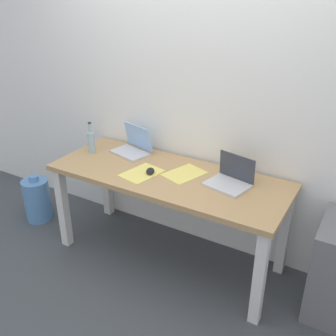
{
  "coord_description": "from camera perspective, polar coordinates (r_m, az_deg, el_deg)",
  "views": [
    {
      "loc": [
        1.29,
        -2.2,
        2.03
      ],
      "look_at": [
        0.0,
        0.0,
        0.8
      ],
      "focal_mm": 41.51,
      "sensor_mm": 36.0,
      "label": 1
    }
  ],
  "objects": [
    {
      "name": "paper_sheet_near_back",
      "position": [
        2.85,
        2.44,
        -0.83
      ],
      "size": [
        0.3,
        0.35,
        0.0
      ],
      "primitive_type": "cube",
      "rotation": [
        0.0,
        0.0,
        -0.33
      ],
      "color": "#F4E06B",
      "rests_on": "desk"
    },
    {
      "name": "laptop_right",
      "position": [
        2.72,
        9.1,
        -1.65
      ],
      "size": [
        0.32,
        0.28,
        0.2
      ],
      "color": "silver",
      "rests_on": "desk"
    },
    {
      "name": "beer_bottle",
      "position": [
        3.24,
        -11.21,
        3.87
      ],
      "size": [
        0.06,
        0.06,
        0.26
      ],
      "color": "#99B7C1",
      "rests_on": "desk"
    },
    {
      "name": "computer_mouse",
      "position": [
        2.86,
        -2.62,
        -0.46
      ],
      "size": [
        0.1,
        0.12,
        0.03
      ],
      "primitive_type": "ellipsoid",
      "rotation": [
        0.0,
        0.0,
        0.46
      ],
      "color": "black",
      "rests_on": "desk"
    },
    {
      "name": "water_cooler_jug",
      "position": [
        3.8,
        -18.65,
        -4.41
      ],
      "size": [
        0.24,
        0.24,
        0.45
      ],
      "color": "#598CC6",
      "rests_on": "ground"
    },
    {
      "name": "back_wall",
      "position": [
        2.99,
        4.01,
        11.62
      ],
      "size": [
        5.2,
        0.08,
        2.6
      ],
      "primitive_type": "cube",
      "color": "white",
      "rests_on": "ground"
    },
    {
      "name": "desk",
      "position": [
        2.9,
        0.0,
        -2.73
      ],
      "size": [
        1.78,
        0.69,
        0.75
      ],
      "color": "tan",
      "rests_on": "ground"
    },
    {
      "name": "ground_plane",
      "position": [
        3.25,
        0.0,
        -12.79
      ],
      "size": [
        8.0,
        8.0,
        0.0
      ],
      "primitive_type": "plane",
      "color": "#42474C"
    },
    {
      "name": "paper_yellow_folder",
      "position": [
        2.87,
        -3.89,
        -0.74
      ],
      "size": [
        0.26,
        0.33,
        0.0
      ],
      "primitive_type": "cube",
      "rotation": [
        0.0,
        0.0,
        -0.2
      ],
      "color": "#F4E06B",
      "rests_on": "desk"
    },
    {
      "name": "laptop_left",
      "position": [
        3.2,
        -5.17,
        3.1
      ],
      "size": [
        0.34,
        0.28,
        0.22
      ],
      "color": "silver",
      "rests_on": "desk"
    }
  ]
}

